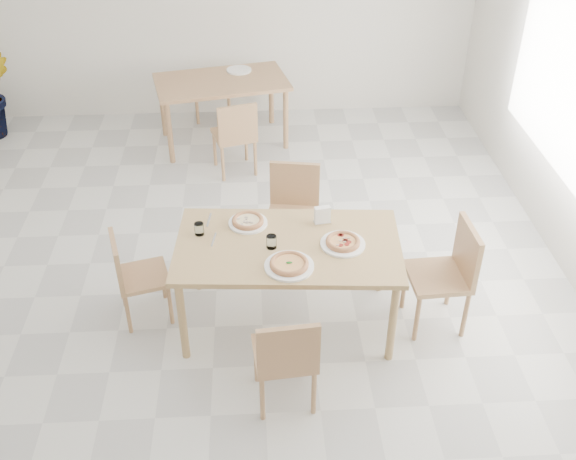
{
  "coord_description": "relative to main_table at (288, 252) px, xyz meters",
  "views": [
    {
      "loc": [
        0.35,
        -4.35,
        3.65
      ],
      "look_at": [
        0.58,
        -0.4,
        0.88
      ],
      "focal_mm": 42.0,
      "sensor_mm": 36.0,
      "label": 1
    }
  ],
  "objects": [
    {
      "name": "main_table",
      "position": [
        0.0,
        0.0,
        0.0
      ],
      "size": [
        1.71,
        1.04,
        0.75
      ],
      "rotation": [
        0.0,
        0.0,
        -0.07
      ],
      "color": "tan",
      "rests_on": "ground"
    },
    {
      "name": "chair_south",
      "position": [
        -0.06,
        -0.85,
        -0.2
      ],
      "size": [
        0.44,
        0.44,
        0.82
      ],
      "rotation": [
        0.0,
        0.0,
        3.24
      ],
      "color": "tan",
      "rests_on": "ground"
    },
    {
      "name": "chair_north",
      "position": [
        0.1,
        0.88,
        -0.17
      ],
      "size": [
        0.49,
        0.49,
        0.87
      ],
      "rotation": [
        0.0,
        0.0,
        -0.17
      ],
      "color": "tan",
      "rests_on": "ground"
    },
    {
      "name": "chair_west",
      "position": [
        -1.18,
        0.12,
        -0.23
      ],
      "size": [
        0.47,
        0.47,
        0.77
      ],
      "rotation": [
        0.0,
        0.0,
        1.84
      ],
      "color": "tan",
      "rests_on": "ground"
    },
    {
      "name": "chair_east",
      "position": [
        1.21,
        -0.06,
        -0.16
      ],
      "size": [
        0.46,
        0.46,
        0.88
      ],
      "rotation": [
        0.0,
        0.0,
        -1.51
      ],
      "color": "tan",
      "rests_on": "ground"
    },
    {
      "name": "plate_margherita",
      "position": [
        -0.01,
        -0.27,
        0.08
      ],
      "size": [
        0.35,
        0.35,
        0.02
      ],
      "primitive_type": "cylinder",
      "color": "white",
      "rests_on": "main_table"
    },
    {
      "name": "plate_mushroom",
      "position": [
        -0.29,
        0.28,
        0.08
      ],
      "size": [
        0.3,
        0.3,
        0.02
      ],
      "primitive_type": "cylinder",
      "color": "white",
      "rests_on": "main_table"
    },
    {
      "name": "plate_pepperoni",
      "position": [
        0.4,
        -0.03,
        0.08
      ],
      "size": [
        0.33,
        0.33,
        0.02
      ],
      "primitive_type": "cylinder",
      "color": "white",
      "rests_on": "main_table"
    },
    {
      "name": "pizza_margherita",
      "position": [
        -0.01,
        -0.27,
        0.11
      ],
      "size": [
        0.36,
        0.36,
        0.03
      ],
      "rotation": [
        0.0,
        0.0,
        -0.42
      ],
      "color": "tan",
      "rests_on": "plate_margherita"
    },
    {
      "name": "pizza_mushroom",
      "position": [
        -0.29,
        0.28,
        0.11
      ],
      "size": [
        0.26,
        0.26,
        0.03
      ],
      "rotation": [
        0.0,
        0.0,
        0.09
      ],
      "color": "tan",
      "rests_on": "plate_mushroom"
    },
    {
      "name": "pizza_pepperoni",
      "position": [
        0.4,
        -0.03,
        0.11
      ],
      "size": [
        0.33,
        0.33,
        0.03
      ],
      "rotation": [
        0.0,
        0.0,
        -0.41
      ],
      "color": "tan",
      "rests_on": "plate_pepperoni"
    },
    {
      "name": "tumbler_a",
      "position": [
        -0.65,
        0.16,
        0.12
      ],
      "size": [
        0.07,
        0.07,
        0.09
      ],
      "primitive_type": "cylinder",
      "color": "white",
      "rests_on": "main_table"
    },
    {
      "name": "tumbler_b",
      "position": [
        -0.12,
        -0.03,
        0.12
      ],
      "size": [
        0.08,
        0.08,
        0.1
      ],
      "primitive_type": "cylinder",
      "color": "white",
      "rests_on": "main_table"
    },
    {
      "name": "napkin_holder",
      "position": [
        0.28,
        0.26,
        0.14
      ],
      "size": [
        0.14,
        0.09,
        0.14
      ],
      "rotation": [
        0.0,
        0.0,
        0.18
      ],
      "color": "silver",
      "rests_on": "main_table"
    },
    {
      "name": "fork_a",
      "position": [
        -0.59,
        0.34,
        0.08
      ],
      "size": [
        0.04,
        0.19,
        0.01
      ],
      "primitive_type": "cube",
      "rotation": [
        0.0,
        0.0,
        -0.12
      ],
      "color": "silver",
      "rests_on": "main_table"
    },
    {
      "name": "fork_b",
      "position": [
        -0.54,
        0.08,
        0.08
      ],
      "size": [
        0.04,
        0.17,
        0.01
      ],
      "primitive_type": "cube",
      "rotation": [
        0.0,
        0.0,
        -0.15
      ],
      "color": "silver",
      "rests_on": "main_table"
    },
    {
      "name": "second_table",
      "position": [
        -0.56,
        3.09,
        -0.01
      ],
      "size": [
        1.57,
        1.09,
        0.75
      ],
      "rotation": [
        0.0,
        0.0,
        0.21
      ],
      "color": "tan",
      "rests_on": "ground"
    },
    {
      "name": "chair_back_s",
      "position": [
        -0.41,
        2.34,
        -0.19
      ],
      "size": [
        0.51,
        0.51,
        0.83
      ],
      "rotation": [
        0.0,
        0.0,
        3.42
      ],
      "color": "tan",
      "rests_on": "ground"
    },
    {
      "name": "chair_back_n",
      "position": [
        -0.7,
        3.85,
        -0.15
      ],
      "size": [
        0.45,
        0.45,
        0.91
      ],
      "rotation": [
        0.0,
        0.0,
        -0.0
      ],
      "color": "tan",
      "rests_on": "ground"
    },
    {
      "name": "plate_empty",
      "position": [
        -0.37,
        3.35,
        0.08
      ],
      "size": [
        0.28,
        0.28,
        0.02
      ],
      "primitive_type": "cylinder",
      "color": "white",
      "rests_on": "second_table"
    }
  ]
}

